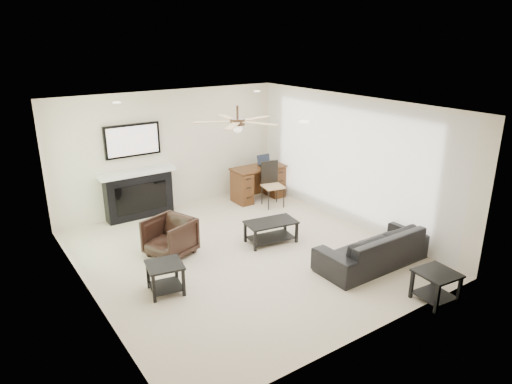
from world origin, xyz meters
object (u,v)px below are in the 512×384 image
(armchair, at_px, (170,237))
(fireplace_unit, at_px, (137,172))
(desk, at_px, (258,183))
(coffee_table, at_px, (271,232))
(sofa, at_px, (374,247))

(armchair, xyz_separation_m, fireplace_unit, (0.22, 1.93, 0.63))
(armchair, bearing_deg, desk, 97.24)
(armchair, height_order, desk, desk)
(coffee_table, bearing_deg, armchair, 170.99)
(armchair, relative_size, coffee_table, 0.80)
(sofa, height_order, fireplace_unit, fireplace_unit)
(coffee_table, height_order, desk, desk)
(coffee_table, relative_size, fireplace_unit, 0.47)
(sofa, distance_m, coffee_table, 1.84)
(desk, bearing_deg, sofa, -93.49)
(armchair, height_order, coffee_table, armchair)
(desk, bearing_deg, fireplace_unit, 169.69)
(armchair, bearing_deg, sofa, 30.27)
(sofa, bearing_deg, fireplace_unit, -59.39)
(sofa, height_order, coffee_table, sofa)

